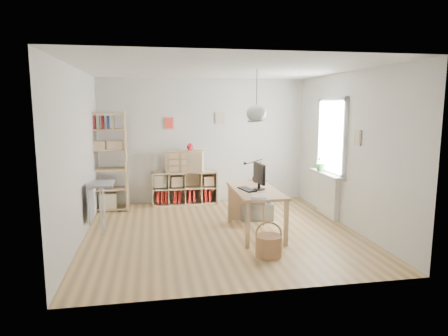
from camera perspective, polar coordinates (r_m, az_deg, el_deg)
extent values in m
plane|color=tan|center=(6.86, -0.38, -9.10)|extent=(4.50, 4.50, 0.00)
plane|color=white|center=(8.79, -2.90, 3.86)|extent=(4.50, 0.00, 4.50)
plane|color=white|center=(4.40, 4.61, -1.24)|extent=(4.50, 0.00, 4.50)
plane|color=white|center=(6.58, -20.10, 1.62)|extent=(0.00, 4.50, 4.50)
plane|color=white|center=(7.30, 17.31, 2.43)|extent=(0.00, 4.50, 4.50)
plane|color=white|center=(6.55, -0.41, 13.97)|extent=(4.50, 4.50, 0.00)
cylinder|color=black|center=(6.50, 4.70, 10.98)|extent=(0.01, 0.01, 0.68)
ellipsoid|color=white|center=(6.50, 4.66, 7.80)|extent=(0.32, 0.32, 0.27)
cube|color=white|center=(7.81, 15.25, 4.39)|extent=(0.03, 1.00, 1.30)
cube|color=silver|center=(7.31, 16.88, 4.04)|extent=(0.06, 0.08, 1.46)
cube|color=silver|center=(8.29, 13.50, 4.71)|extent=(0.06, 0.08, 1.46)
cube|color=silver|center=(7.78, 15.29, 9.47)|extent=(0.06, 1.16, 0.08)
cube|color=silver|center=(7.88, 14.88, -0.61)|extent=(0.06, 1.16, 0.08)
cube|color=white|center=(7.96, 14.62, -3.88)|extent=(0.10, 0.80, 0.80)
cube|color=silver|center=(7.85, 14.41, -0.84)|extent=(0.22, 1.20, 0.06)
cube|color=tan|center=(6.65, 4.52, -3.21)|extent=(0.70, 1.50, 0.04)
cube|color=tan|center=(6.01, 3.39, -8.20)|extent=(0.06, 0.06, 0.71)
cube|color=tan|center=(7.33, 0.81, -5.04)|extent=(0.06, 0.06, 0.71)
cube|color=tan|center=(6.17, 8.86, -7.83)|extent=(0.06, 0.06, 0.71)
cube|color=tan|center=(7.46, 5.35, -4.83)|extent=(0.06, 0.06, 0.71)
cube|color=tan|center=(8.75, -5.59, -5.06)|extent=(1.40, 0.38, 0.03)
cube|color=tan|center=(8.61, -5.66, -0.60)|extent=(1.40, 0.38, 0.03)
cube|color=tan|center=(8.65, -10.16, -2.98)|extent=(0.03, 0.38, 0.72)
cube|color=tan|center=(8.76, -1.15, -2.70)|extent=(0.03, 0.38, 0.72)
cube|color=tan|center=(8.85, -5.72, -2.62)|extent=(1.40, 0.02, 0.72)
cube|color=maroon|center=(8.71, -9.43, -4.03)|extent=(0.06, 0.26, 0.30)
cube|color=maroon|center=(8.71, -8.84, -4.01)|extent=(0.05, 0.26, 0.30)
cube|color=maroon|center=(8.71, -8.31, -4.00)|extent=(0.05, 0.26, 0.30)
cube|color=maroon|center=(8.72, -7.06, -3.96)|extent=(0.05, 0.26, 0.30)
cube|color=maroon|center=(8.73, -6.47, -3.94)|extent=(0.05, 0.26, 0.30)
cube|color=maroon|center=(8.74, -4.96, -3.89)|extent=(0.06, 0.26, 0.30)
cube|color=maroon|center=(8.75, -4.38, -3.87)|extent=(0.06, 0.26, 0.30)
cube|color=maroon|center=(8.78, -2.68, -3.81)|extent=(0.06, 0.26, 0.30)
cube|color=maroon|center=(8.79, -2.10, -3.79)|extent=(0.05, 0.26, 0.30)
cube|color=tan|center=(8.41, -18.99, 0.75)|extent=(0.04, 0.38, 2.00)
cube|color=tan|center=(8.33, -13.82, 0.90)|extent=(0.04, 0.38, 2.00)
cube|color=tan|center=(8.54, -16.14, -5.50)|extent=(0.76, 0.38, 0.03)
cube|color=tan|center=(8.45, -16.25, -2.87)|extent=(0.76, 0.38, 0.03)
cube|color=tan|center=(8.38, -16.37, -0.19)|extent=(0.76, 0.38, 0.03)
cube|color=tan|center=(8.33, -16.49, 2.53)|extent=(0.76, 0.38, 0.03)
cube|color=tan|center=(8.30, -16.61, 5.28)|extent=(0.76, 0.38, 0.03)
cube|color=tan|center=(8.28, -16.72, 7.55)|extent=(0.76, 0.38, 0.03)
cube|color=#27468F|center=(8.32, -18.58, 6.20)|extent=(0.04, 0.18, 0.26)
cube|color=maroon|center=(8.31, -18.04, 6.22)|extent=(0.04, 0.18, 0.26)
cube|color=beige|center=(8.30, -17.49, 6.24)|extent=(0.04, 0.18, 0.26)
cube|color=maroon|center=(8.29, -16.94, 6.27)|extent=(0.04, 0.18, 0.26)
cube|color=#27468F|center=(8.28, -16.24, 6.29)|extent=(0.04, 0.18, 0.26)
cube|color=beige|center=(8.27, -15.55, 6.32)|extent=(0.04, 0.18, 0.26)
cube|color=gray|center=(6.96, -17.12, -2.20)|extent=(0.40, 0.55, 0.04)
cylinder|color=white|center=(6.84, -17.17, -6.00)|extent=(0.03, 0.03, 0.82)
cylinder|color=white|center=(7.26, -16.76, -5.12)|extent=(0.03, 0.03, 0.82)
cube|color=gray|center=(7.05, -18.45, -4.86)|extent=(0.02, 0.50, 0.62)
cube|color=gray|center=(7.31, 4.61, -4.75)|extent=(0.49, 0.49, 0.05)
cube|color=tan|center=(7.23, 3.16, -6.63)|extent=(0.04, 0.04, 0.37)
cube|color=tan|center=(7.54, 3.55, -5.99)|extent=(0.04, 0.04, 0.37)
cube|color=tan|center=(7.19, 5.69, -6.75)|extent=(0.04, 0.04, 0.37)
cube|color=tan|center=(7.50, 5.98, -6.10)|extent=(0.04, 0.04, 0.37)
cube|color=tan|center=(7.43, 4.81, -2.98)|extent=(0.36, 0.17, 0.34)
cylinder|color=#A27049|center=(5.80, 6.37, -11.00)|extent=(0.37, 0.37, 0.30)
torus|color=#A27049|center=(5.74, 6.40, -9.37)|extent=(0.37, 0.12, 0.37)
cube|color=silver|center=(7.66, 4.62, -7.12)|extent=(0.66, 0.49, 0.02)
cube|color=silver|center=(7.59, 2.42, -6.10)|extent=(0.08, 0.42, 0.31)
cube|color=silver|center=(7.67, 6.82, -6.01)|extent=(0.08, 0.42, 0.31)
cube|color=silver|center=(7.43, 4.83, -6.45)|extent=(0.61, 0.10, 0.31)
cube|color=silver|center=(7.82, 4.45, -5.68)|extent=(0.61, 0.10, 0.31)
cube|color=silver|center=(7.92, 4.31, -3.30)|extent=(0.63, 0.28, 0.39)
sphere|color=gold|center=(7.53, 3.59, -5.66)|extent=(0.14, 0.14, 0.14)
sphere|color=#1770A1|center=(7.67, 5.37, -5.41)|extent=(0.14, 0.14, 0.14)
sphere|color=red|center=(7.58, 4.50, -5.56)|extent=(0.14, 0.14, 0.14)
sphere|color=#3D9034|center=(7.55, 5.99, -5.65)|extent=(0.14, 0.14, 0.14)
cylinder|color=black|center=(6.62, 5.02, -3.00)|extent=(0.20, 0.20, 0.02)
cylinder|color=black|center=(6.61, 5.03, -2.53)|extent=(0.05, 0.05, 0.09)
cube|color=black|center=(6.57, 5.05, -0.72)|extent=(0.07, 0.51, 0.33)
cube|color=black|center=(6.57, 3.28, -3.07)|extent=(0.25, 0.44, 0.02)
cylinder|color=black|center=(7.34, 5.24, -1.76)|extent=(0.05, 0.05, 0.03)
cylinder|color=black|center=(7.31, 5.26, -0.42)|extent=(0.01, 0.01, 0.35)
cone|color=black|center=(7.14, 3.14, 0.65)|extent=(0.09, 0.06, 0.08)
sphere|color=#4B0A19|center=(7.16, 4.65, -1.55)|extent=(0.15, 0.15, 0.15)
cube|color=silver|center=(6.08, 5.06, -4.04)|extent=(0.31, 0.35, 0.03)
cube|color=tan|center=(8.58, -5.57, 0.98)|extent=(0.86, 0.57, 0.45)
ellipsoid|color=#9F0D19|center=(8.55, -4.89, 3.01)|extent=(0.13, 0.13, 0.16)
imported|color=#225921|center=(7.99, 13.76, 0.77)|extent=(0.31, 0.27, 0.33)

